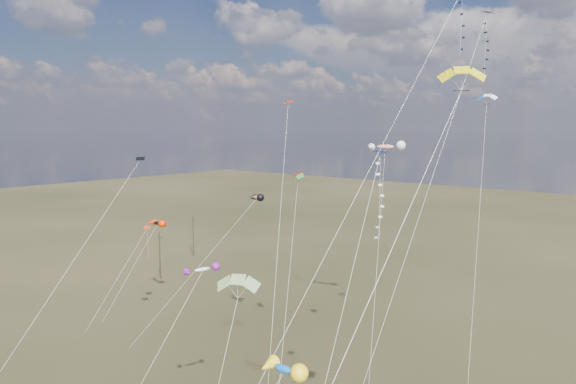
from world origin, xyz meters
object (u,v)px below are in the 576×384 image
Objects in this scene: utility_pole_near at (160,255)px; parafoil_yellow at (461,73)px; utility_pole_far at (193,236)px; diamond_black_high at (477,68)px; novelty_black_orange at (157,223)px.

parafoil_yellow reaches higher than utility_pole_near.
utility_pole_near is 16.12m from utility_pole_far.
utility_pole_near is 0.28× the size of parafoil_yellow.
diamond_black_high is 2.88× the size of novelty_black_orange.
parafoil_yellow reaches higher than novelty_black_orange.
novelty_black_orange is at bearing -179.28° from diamond_black_high.
novelty_black_orange is at bearing 159.99° from parafoil_yellow.
parafoil_yellow is at bearing -23.09° from utility_pole_near.
utility_pole_far is 0.28× the size of parafoil_yellow.
parafoil_yellow is (68.65, -39.86, 24.02)m from utility_pole_far.
utility_pole_near is 1.00× the size of utility_pole_far.
parafoil_yellow is at bearing -30.14° from utility_pole_far.
parafoil_yellow is 57.08m from novelty_black_orange.
novelty_black_orange is (17.28, -21.15, 7.63)m from utility_pole_far.
novelty_black_orange is at bearing -37.62° from utility_pole_near.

